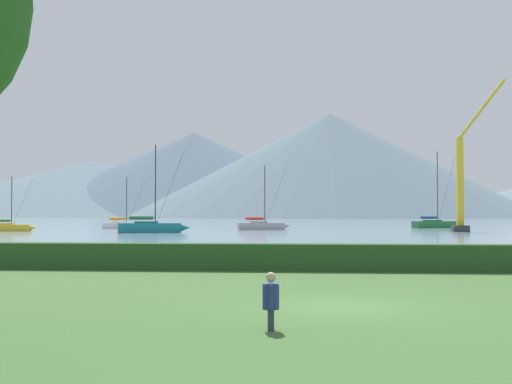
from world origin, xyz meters
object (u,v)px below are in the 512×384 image
Objects in this scene: person_seated_viewer at (271,298)px; dock_crane at (462,187)px; sailboat_slip_3 at (124,225)px; sailboat_slip_4 at (262,225)px; sailboat_slip_2 at (435,224)px; sailboat_slip_1 at (151,227)px; sailboat_slip_7 at (8,227)px.

dock_crane is (20.09, 73.40, 5.07)m from person_seated_viewer.
sailboat_slip_3 is 0.86× the size of sailboat_slip_4.
dock_crane is at bearing -27.47° from sailboat_slip_4.
sailboat_slip_4 is 0.47× the size of dock_crane.
person_seated_viewer is (-20.11, -93.00, 0.01)m from sailboat_slip_2.
sailboat_slip_4 is (12.42, 14.55, -0.09)m from sailboat_slip_1.
sailboat_slip_4 is at bearing -22.98° from sailboat_slip_3.
sailboat_slip_1 is 1.49× the size of sailboat_slip_7.
sailboat_slip_2 is at bearing 73.49° from person_seated_viewer.
sailboat_slip_4 is 27.79m from dock_crane.
sailboat_slip_2 is 9.67× the size of person_seated_viewer.
dock_crane reaches higher than person_seated_viewer.
person_seated_viewer is (18.77, -65.71, -0.03)m from sailboat_slip_1.
sailboat_slip_4 is at bearing 165.47° from dock_crane.
sailboat_slip_3 is 49.87m from dock_crane.
sailboat_slip_4 is 34.10m from sailboat_slip_7.
sailboat_slip_1 reaches higher than sailboat_slip_3.
dock_crane reaches higher than sailboat_slip_1.
sailboat_slip_7 is at bearing 156.22° from sailboat_slip_1.
sailboat_slip_1 is 20.69m from sailboat_slip_7.
sailboat_slip_1 is at bearing -168.80° from dock_crane.
sailboat_slip_2 is at bearing -0.06° from sailboat_slip_3.
dock_crane is at bearing -108.43° from sailboat_slip_2.
sailboat_slip_2 is 1.32× the size of sailboat_slip_4.
dock_crane is at bearing 70.38° from person_seated_viewer.
person_seated_viewer is (27.94, -85.78, 0.11)m from sailboat_slip_3.
sailboat_slip_2 reaches higher than sailboat_slip_3.
person_seated_viewer is (6.35, -80.25, 0.06)m from sailboat_slip_4.
dock_crane is (48.03, -12.38, 5.18)m from sailboat_slip_3.
sailboat_slip_2 is 29.37m from sailboat_slip_4.
sailboat_slip_3 is (-9.17, 20.08, -0.14)m from sailboat_slip_1.
dock_crane reaches higher than sailboat_slip_2.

